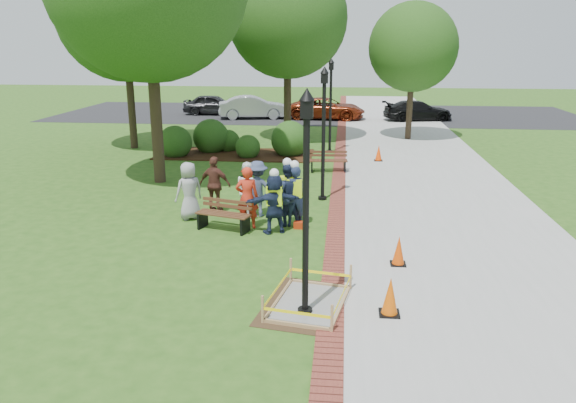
# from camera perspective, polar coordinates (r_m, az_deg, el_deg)

# --- Properties ---
(ground) EXTENTS (100.00, 100.00, 0.00)m
(ground) POSITION_cam_1_polar(r_m,az_deg,el_deg) (13.81, -2.57, -5.31)
(ground) COLOR #285116
(ground) RESTS_ON ground
(sidewalk) EXTENTS (6.00, 60.00, 0.02)m
(sidewalk) POSITION_cam_1_polar(r_m,az_deg,el_deg) (23.47, 13.22, 3.32)
(sidewalk) COLOR #9E9E99
(sidewalk) RESTS_ON ground
(brick_edging) EXTENTS (0.50, 60.00, 0.03)m
(brick_edging) POSITION_cam_1_polar(r_m,az_deg,el_deg) (23.27, 5.25, 3.59)
(brick_edging) COLOR maroon
(brick_edging) RESTS_ON ground
(mulch_bed) EXTENTS (7.00, 3.00, 0.05)m
(mulch_bed) POSITION_cam_1_polar(r_m,az_deg,el_deg) (25.70, -5.38, 4.79)
(mulch_bed) COLOR #381E0F
(mulch_bed) RESTS_ON ground
(parking_lot) EXTENTS (36.00, 12.00, 0.01)m
(parking_lot) POSITION_cam_1_polar(r_m,az_deg,el_deg) (40.08, 3.03, 8.90)
(parking_lot) COLOR black
(parking_lot) RESTS_ON ground
(wet_concrete_pad) EXTENTS (2.09, 2.57, 0.55)m
(wet_concrete_pad) POSITION_cam_1_polar(r_m,az_deg,el_deg) (11.18, 2.19, -9.39)
(wet_concrete_pad) COLOR #47331E
(wet_concrete_pad) RESTS_ON ground
(bench_near) EXTENTS (1.60, 0.91, 0.82)m
(bench_near) POSITION_cam_1_polar(r_m,az_deg,el_deg) (15.47, -6.55, -1.98)
(bench_near) COLOR #57341D
(bench_near) RESTS_ON ground
(bench_far) EXTENTS (1.53, 0.61, 0.81)m
(bench_far) POSITION_cam_1_polar(r_m,az_deg,el_deg) (22.26, 4.11, 3.68)
(bench_far) COLOR brown
(bench_far) RESTS_ON ground
(cone_front) EXTENTS (0.39, 0.39, 0.77)m
(cone_front) POSITION_cam_1_polar(r_m,az_deg,el_deg) (10.91, 10.33, -9.54)
(cone_front) COLOR black
(cone_front) RESTS_ON ground
(cone_back) EXTENTS (0.36, 0.36, 0.71)m
(cone_back) POSITION_cam_1_polar(r_m,az_deg,el_deg) (13.25, 11.18, -4.99)
(cone_back) COLOR black
(cone_back) RESTS_ON ground
(cone_far) EXTENTS (0.35, 0.35, 0.70)m
(cone_far) POSITION_cam_1_polar(r_m,az_deg,el_deg) (24.48, 9.19, 4.84)
(cone_far) COLOR black
(cone_far) RESTS_ON ground
(toolbox) EXTENTS (0.39, 0.22, 0.19)m
(toolbox) POSITION_cam_1_polar(r_m,az_deg,el_deg) (15.57, 1.31, -2.41)
(toolbox) COLOR #AA280D
(toolbox) RESTS_ON ground
(lamp_near) EXTENTS (0.28, 0.28, 4.26)m
(lamp_near) POSITION_cam_1_polar(r_m,az_deg,el_deg) (10.07, 1.85, 1.35)
(lamp_near) COLOR black
(lamp_near) RESTS_ON ground
(lamp_mid) EXTENTS (0.28, 0.28, 4.26)m
(lamp_mid) POSITION_cam_1_polar(r_m,az_deg,el_deg) (17.91, 3.64, 7.87)
(lamp_mid) COLOR black
(lamp_mid) RESTS_ON ground
(lamp_far) EXTENTS (0.28, 0.28, 4.26)m
(lamp_far) POSITION_cam_1_polar(r_m,az_deg,el_deg) (25.85, 4.35, 10.40)
(lamp_far) COLOR black
(lamp_far) RESTS_ON ground
(tree_back) EXTENTS (5.87, 5.87, 8.99)m
(tree_back) POSITION_cam_1_polar(r_m,az_deg,el_deg) (28.81, -0.06, 18.13)
(tree_back) COLOR #3D2D1E
(tree_back) RESTS_ON ground
(tree_right) EXTENTS (4.47, 4.47, 6.91)m
(tree_right) POSITION_cam_1_polar(r_m,az_deg,el_deg) (29.97, 12.60, 15.05)
(tree_right) COLOR #3D2D1E
(tree_right) RESTS_ON ground
(tree_far) EXTENTS (6.13, 6.13, 9.25)m
(tree_far) POSITION_cam_1_polar(r_m,az_deg,el_deg) (27.81, -16.30, 17.87)
(tree_far) COLOR #3D2D1E
(tree_far) RESTS_ON ground
(shrub_a) EXTENTS (1.50, 1.50, 1.50)m
(shrub_a) POSITION_cam_1_polar(r_m,az_deg,el_deg) (25.70, -11.31, 4.51)
(shrub_a) COLOR #1A4012
(shrub_a) RESTS_ON ground
(shrub_b) EXTENTS (1.65, 1.65, 1.65)m
(shrub_b) POSITION_cam_1_polar(r_m,az_deg,el_deg) (26.52, -7.78, 5.03)
(shrub_b) COLOR #1A4012
(shrub_b) RESTS_ON ground
(shrub_c) EXTENTS (1.10, 1.10, 1.10)m
(shrub_c) POSITION_cam_1_polar(r_m,az_deg,el_deg) (25.02, -4.08, 4.47)
(shrub_c) COLOR #1A4012
(shrub_c) RESTS_ON ground
(shrub_d) EXTENTS (1.69, 1.69, 1.69)m
(shrub_d) POSITION_cam_1_polar(r_m,az_deg,el_deg) (25.49, 0.17, 4.73)
(shrub_d) COLOR #1A4012
(shrub_d) RESTS_ON ground
(shrub_e) EXTENTS (1.08, 1.08, 1.08)m
(shrub_e) POSITION_cam_1_polar(r_m,az_deg,el_deg) (26.61, -6.06, 5.12)
(shrub_e) COLOR #1A4012
(shrub_e) RESTS_ON ground
(casual_person_a) EXTENTS (0.64, 0.61, 1.69)m
(casual_person_a) POSITION_cam_1_polar(r_m,az_deg,el_deg) (16.44, -10.02, 1.07)
(casual_person_a) COLOR #959595
(casual_person_a) RESTS_ON ground
(casual_person_b) EXTENTS (0.61, 0.45, 1.74)m
(casual_person_b) POSITION_cam_1_polar(r_m,az_deg,el_deg) (15.43, -4.17, 0.39)
(casual_person_b) COLOR red
(casual_person_b) RESTS_ON ground
(casual_person_c) EXTENTS (0.60, 0.61, 1.63)m
(casual_person_c) POSITION_cam_1_polar(r_m,az_deg,el_deg) (16.53, -4.09, 1.26)
(casual_person_c) COLOR white
(casual_person_c) RESTS_ON ground
(casual_person_d) EXTENTS (0.61, 0.47, 1.71)m
(casual_person_d) POSITION_cam_1_polar(r_m,az_deg,el_deg) (16.97, -7.42, 1.71)
(casual_person_d) COLOR #592E23
(casual_person_d) RESTS_ON ground
(casual_person_e) EXTENTS (0.56, 0.39, 1.66)m
(casual_person_e) POSITION_cam_1_polar(r_m,az_deg,el_deg) (16.47, -3.09, 1.28)
(casual_person_e) COLOR #384362
(casual_person_e) RESTS_ON ground
(hivis_worker_a) EXTENTS (0.61, 0.51, 1.78)m
(hivis_worker_a) POSITION_cam_1_polar(r_m,az_deg,el_deg) (15.00, -1.39, 0.04)
(hivis_worker_a) COLOR #17283E
(hivis_worker_a) RESTS_ON ground
(hivis_worker_b) EXTENTS (0.62, 0.48, 1.88)m
(hivis_worker_b) POSITION_cam_1_polar(r_m,az_deg,el_deg) (15.55, 0.66, 0.78)
(hivis_worker_b) COLOR #1A2C44
(hivis_worker_b) RESTS_ON ground
(hivis_worker_c) EXTENTS (0.61, 0.44, 1.93)m
(hivis_worker_c) POSITION_cam_1_polar(r_m,az_deg,el_deg) (15.62, -0.08, 0.94)
(hivis_worker_c) COLOR #17193D
(hivis_worker_c) RESTS_ON ground
(parked_car_a) EXTENTS (2.06, 4.66, 1.52)m
(parked_car_a) POSITION_cam_1_polar(r_m,az_deg,el_deg) (39.88, -7.55, 8.74)
(parked_car_a) COLOR black
(parked_car_a) RESTS_ON ground
(parked_car_b) EXTENTS (3.08, 5.28, 1.61)m
(parked_car_b) POSITION_cam_1_polar(r_m,az_deg,el_deg) (37.61, -3.54, 8.41)
(parked_car_b) COLOR #A5A4AA
(parked_car_b) RESTS_ON ground
(parked_car_c) EXTENTS (2.49, 4.81, 1.51)m
(parked_car_c) POSITION_cam_1_polar(r_m,az_deg,el_deg) (37.42, 3.92, 8.36)
(parked_car_c) COLOR maroon
(parked_car_c) RESTS_ON ground
(parked_car_d) EXTENTS (2.75, 4.55, 1.39)m
(parked_car_d) POSITION_cam_1_polar(r_m,az_deg,el_deg) (37.58, 12.99, 8.02)
(parked_car_d) COLOR black
(parked_car_d) RESTS_ON ground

